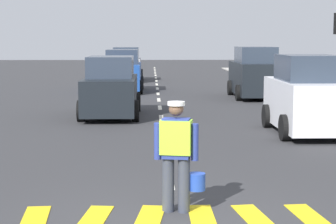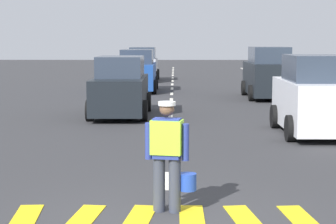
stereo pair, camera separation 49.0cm
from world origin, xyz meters
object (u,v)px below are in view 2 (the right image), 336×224
Objects in this scene: car_parked_curbside at (314,98)px; car_oncoming_lead at (120,88)px; car_oncoming_third at (143,65)px; car_parked_far at (268,74)px; road_worker at (169,151)px; car_oncoming_second at (137,72)px.

car_parked_curbside reaches higher than car_oncoming_lead.
car_oncoming_third is 12.76m from car_parked_far.
car_parked_far reaches higher than road_worker.
car_parked_curbside is at bearing -91.90° from car_parked_far.
road_worker is 18.40m from car_parked_far.
car_oncoming_third is at bearing 90.98° from car_oncoming_second.
car_parked_far is at bearing -61.23° from car_oncoming_third.
car_parked_curbside is 0.88× the size of car_oncoming_third.
car_parked_far reaches higher than car_parked_curbside.
car_oncoming_lead is (0.17, -17.55, -0.04)m from car_oncoming_third.
car_parked_far reaches higher than car_oncoming_lead.
car_parked_curbside is at bearing -74.95° from car_oncoming_third.
car_oncoming_second is 0.99× the size of car_parked_far.
car_parked_far is at bearing 88.10° from car_parked_curbside.
car_oncoming_second is at bearing 112.40° from car_parked_curbside.
car_parked_curbside reaches higher than car_oncoming_second.
car_oncoming_third is 1.02× the size of car_oncoming_lead.
car_oncoming_second is at bearing 150.74° from car_parked_far.
car_oncoming_third is (-1.92, 29.09, 0.04)m from road_worker.
car_oncoming_third is 1.01× the size of car_oncoming_second.
car_oncoming_second is 6.88m from car_parked_far.
road_worker is at bearing -81.39° from car_oncoming_lead.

